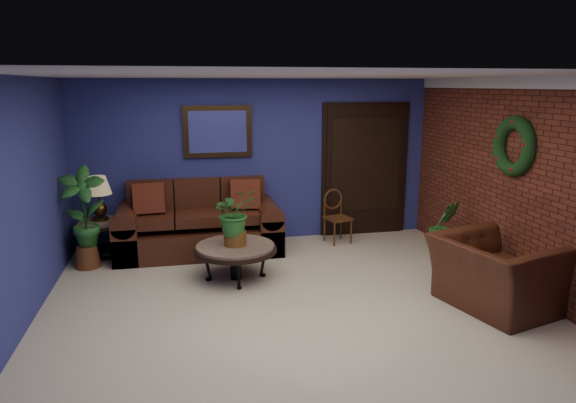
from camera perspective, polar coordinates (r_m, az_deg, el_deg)
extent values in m
plane|color=beige|center=(5.94, 0.41, -11.07)|extent=(5.50, 5.50, 0.00)
cube|color=navy|center=(7.97, -3.42, 4.49)|extent=(5.50, 0.04, 2.50)
cube|color=navy|center=(5.65, -27.95, -0.48)|extent=(0.04, 5.00, 2.50)
cube|color=maroon|center=(6.69, 24.13, 1.76)|extent=(0.04, 5.00, 2.50)
cube|color=silver|center=(5.43, 0.46, 13.84)|extent=(5.50, 5.00, 0.02)
cube|color=white|center=(6.57, 24.87, 11.90)|extent=(0.03, 5.00, 0.14)
cube|color=#402C14|center=(7.81, -7.82, 7.69)|extent=(1.02, 0.06, 0.77)
cube|color=black|center=(8.41, 8.52, 3.43)|extent=(1.44, 0.06, 2.18)
torus|color=black|center=(6.63, 23.81, 5.65)|extent=(0.16, 0.72, 0.72)
cube|color=#432013|center=(7.63, -9.80, -4.21)|extent=(2.35, 1.02, 0.38)
cube|color=#432013|center=(7.89, -10.01, -0.98)|extent=(2.01, 0.28, 0.96)
cube|color=#432013|center=(7.48, -15.02, -1.96)|extent=(0.65, 0.69, 0.15)
cube|color=#432013|center=(7.47, -9.89, -1.72)|extent=(0.65, 0.69, 0.15)
cube|color=#432013|center=(7.52, -4.78, -1.48)|extent=(0.65, 0.69, 0.15)
cube|color=#432013|center=(7.65, -17.38, -4.00)|extent=(0.34, 1.02, 0.53)
cube|color=#432013|center=(7.70, -2.33, -3.28)|extent=(0.34, 1.02, 0.53)
cube|color=#5B2216|center=(7.46, -15.24, 0.31)|extent=(0.43, 0.13, 0.43)
cube|color=#5B2216|center=(7.50, -4.76, 0.79)|extent=(0.43, 0.13, 0.43)
cylinder|color=#514C47|center=(6.49, -5.88, -5.04)|extent=(0.98, 0.98, 0.05)
cylinder|color=black|center=(6.50, -5.87, -5.34)|extent=(1.04, 1.04, 0.05)
cylinder|color=black|center=(6.56, -5.83, -6.90)|extent=(0.14, 0.14, 0.40)
cube|color=#514C47|center=(7.67, -20.08, -2.13)|extent=(0.57, 0.57, 0.05)
cube|color=black|center=(7.68, -20.06, -2.42)|extent=(0.60, 0.60, 0.04)
cube|color=black|center=(7.78, -19.85, -5.03)|extent=(0.51, 0.51, 0.03)
cylinder|color=black|center=(7.55, -21.97, -4.60)|extent=(0.03, 0.03, 0.53)
cylinder|color=black|center=(7.48, -18.35, -4.47)|extent=(0.03, 0.03, 0.53)
cylinder|color=black|center=(8.01, -21.40, -3.59)|extent=(0.03, 0.03, 0.53)
cylinder|color=black|center=(7.94, -17.99, -3.46)|extent=(0.03, 0.03, 0.53)
cylinder|color=#402C14|center=(7.66, -20.11, -1.79)|extent=(0.22, 0.22, 0.05)
sphere|color=#402C14|center=(7.63, -20.17, -1.00)|extent=(0.20, 0.20, 0.20)
cylinder|color=#402C14|center=(7.60, -20.26, 0.20)|extent=(0.02, 0.02, 0.25)
cone|color=#967F59|center=(7.56, -20.37, 1.54)|extent=(0.36, 0.36, 0.25)
cube|color=#512C17|center=(7.97, 5.57, -1.88)|extent=(0.43, 0.43, 0.04)
torus|color=#512C17|center=(8.04, 5.02, 0.26)|extent=(0.33, 0.11, 0.33)
cylinder|color=#512C17|center=(7.83, 5.18, -3.68)|extent=(0.03, 0.03, 0.37)
cylinder|color=#512C17|center=(7.98, 7.02, -3.40)|extent=(0.03, 0.03, 0.37)
cylinder|color=#512C17|center=(8.08, 4.08, -3.15)|extent=(0.03, 0.03, 0.37)
cylinder|color=#512C17|center=(8.23, 5.89, -2.88)|extent=(0.03, 0.03, 0.37)
imported|color=#432013|center=(6.09, 22.06, -7.45)|extent=(1.32, 1.43, 0.78)
cylinder|color=brown|center=(6.45, -5.90, -4.07)|extent=(0.28, 0.28, 0.18)
imported|color=#184D1E|center=(6.36, -5.97, -1.19)|extent=(0.63, 0.58, 0.59)
cylinder|color=brown|center=(7.51, 16.73, -5.61)|extent=(0.26, 0.26, 0.20)
imported|color=#184D1E|center=(7.39, 16.94, -2.59)|extent=(0.42, 0.35, 0.72)
cylinder|color=brown|center=(7.45, -21.38, -5.69)|extent=(0.34, 0.34, 0.30)
imported|color=#184D1E|center=(7.28, -21.80, -0.73)|extent=(0.61, 0.43, 1.13)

